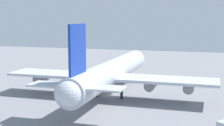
% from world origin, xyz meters
% --- Properties ---
extents(ground_plane, '(245.43, 245.43, 0.00)m').
position_xyz_m(ground_plane, '(0.00, 0.00, 0.00)').
color(ground_plane, gray).
extents(cargo_airplane, '(61.36, 55.52, 19.88)m').
position_xyz_m(cargo_airplane, '(-0.20, 0.00, 6.48)').
color(cargo_airplane, silver).
rests_on(cargo_airplane, ground_plane).
extents(cargo_container_aft, '(3.12, 3.03, 1.77)m').
position_xyz_m(cargo_container_aft, '(-20.57, -28.44, 0.89)').
color(cargo_container_aft, '#B7BCC6').
rests_on(cargo_container_aft, ground_plane).
extents(safety_cone_nose, '(0.40, 0.40, 0.58)m').
position_xyz_m(safety_cone_nose, '(27.61, -3.12, 0.29)').
color(safety_cone_nose, orange).
rests_on(safety_cone_nose, ground_plane).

